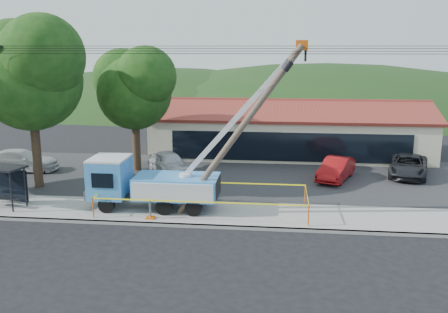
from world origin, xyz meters
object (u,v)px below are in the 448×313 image
car_red (335,181)px  car_dark (408,177)px  car_silver (169,176)px  car_white (22,172)px  bus_shelter (4,177)px  leaning_pole (244,125)px  utility_truck (152,181)px

car_red → car_dark: car_red is taller
car_silver → car_white: 10.76m
bus_shelter → car_white: (-3.35, 7.94, -1.84)m
leaning_pole → car_dark: 15.21m
car_white → car_dark: bearing=-91.6°
car_dark → car_silver: bearing=-159.4°
leaning_pole → car_white: (-16.56, 8.00, -4.97)m
leaning_pole → car_red: 11.01m
leaning_pole → car_dark: size_ratio=1.72×
utility_truck → car_silver: utility_truck is taller
car_red → car_dark: (5.07, 1.54, 0.00)m
bus_shelter → car_red: 20.57m
leaning_pole → car_red: leaning_pole is taller
leaning_pole → car_silver: (-5.80, 8.19, -4.97)m
car_dark → bus_shelter: bearing=-142.5°
bus_shelter → car_white: size_ratio=0.50×
car_dark → utility_truck: bearing=-134.6°
utility_truck → car_white: bearing=147.3°
car_silver → utility_truck: bearing=-117.5°
utility_truck → car_dark: size_ratio=2.23×
car_red → car_silver: bearing=-159.4°
bus_shelter → car_white: bus_shelter is taller
utility_truck → car_dark: 18.22m
car_white → car_dark: size_ratio=1.01×
utility_truck → car_silver: bearing=95.6°
car_white → car_dark: 27.33m
utility_truck → leaning_pole: size_ratio=1.29×
bus_shelter → car_silver: bearing=59.4°
utility_truck → bus_shelter: size_ratio=4.36×
leaning_pole → bus_shelter: leaning_pole is taller
utility_truck → car_silver: size_ratio=2.46×
utility_truck → car_white: 13.77m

